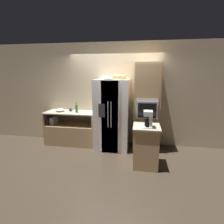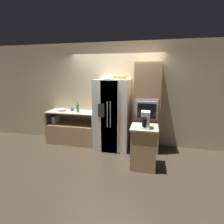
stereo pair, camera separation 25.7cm
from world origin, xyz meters
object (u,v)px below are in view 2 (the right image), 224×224
object	(u,v)px
refrigerator	(112,115)
wicker_basket	(119,77)
mug	(72,109)
mixing_bowl	(62,109)
bottle_tall	(78,108)
coffee_maker	(146,119)
wall_oven	(147,108)
fruit_bowl	(107,78)

from	to	relation	value
refrigerator	wicker_basket	size ratio (longest dim) A/B	4.50
mug	mixing_bowl	bearing A→B (deg)	-166.58
bottle_tall	coffee_maker	distance (m)	2.13
wall_oven	wicker_basket	distance (m)	1.06
mug	coffee_maker	size ratio (longest dim) A/B	0.34
refrigerator	wicker_basket	xyz separation A→B (m)	(0.16, 0.07, 0.98)
fruit_bowl	mixing_bowl	size ratio (longest dim) A/B	1.17
refrigerator	bottle_tall	xyz separation A→B (m)	(-0.99, 0.04, 0.14)
wicker_basket	mug	distance (m)	1.67
coffee_maker	refrigerator	bearing A→B (deg)	134.40
fruit_bowl	refrigerator	bearing A→B (deg)	21.88
mixing_bowl	mug	bearing A→B (deg)	13.42
bottle_tall	wicker_basket	bearing A→B (deg)	1.35
wicker_basket	bottle_tall	world-z (taller)	wicker_basket
wall_oven	bottle_tall	xyz separation A→B (m)	(-1.88, -0.04, -0.07)
wicker_basket	mug	size ratio (longest dim) A/B	3.53
wicker_basket	bottle_tall	size ratio (longest dim) A/B	1.42
refrigerator	fruit_bowl	world-z (taller)	fruit_bowl
mixing_bowl	coffee_maker	size ratio (longest dim) A/B	0.72
mixing_bowl	bottle_tall	bearing A→B (deg)	-6.73
wall_oven	mixing_bowl	size ratio (longest dim) A/B	9.12
wicker_basket	mixing_bowl	bearing A→B (deg)	178.83
refrigerator	wall_oven	size ratio (longest dim) A/B	0.82
refrigerator	fruit_bowl	bearing A→B (deg)	-158.12
bottle_tall	wall_oven	bearing A→B (deg)	1.24
mug	mixing_bowl	world-z (taller)	mug
fruit_bowl	coffee_maker	world-z (taller)	fruit_bowl
mug	mixing_bowl	distance (m)	0.30
refrigerator	mug	distance (m)	1.24
wall_oven	coffee_maker	size ratio (longest dim) A/B	6.56
wicker_basket	mug	bearing A→B (deg)	175.77
mug	mixing_bowl	xyz separation A→B (m)	(-0.29, -0.07, -0.01)
mug	coffee_maker	xyz separation A→B (m)	(2.13, -1.10, 0.12)
bottle_tall	coffee_maker	world-z (taller)	coffee_maker
wicker_basket	fruit_bowl	size ratio (longest dim) A/B	1.41
bottle_tall	mug	bearing A→B (deg)	150.76
coffee_maker	bottle_tall	bearing A→B (deg)	153.06
fruit_bowl	mug	size ratio (longest dim) A/B	2.51
fruit_bowl	coffee_maker	size ratio (longest dim) A/B	0.84
mug	coffee_maker	world-z (taller)	coffee_maker
wall_oven	coffee_maker	world-z (taller)	wall_oven
mug	wicker_basket	bearing A→B (deg)	-4.23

